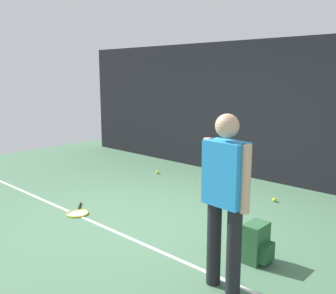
# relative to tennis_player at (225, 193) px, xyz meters

# --- Properties ---
(ground_plane) EXTENTS (12.00, 12.00, 0.00)m
(ground_plane) POSITION_rel_tennis_player_xyz_m (-1.80, 0.74, -0.97)
(ground_plane) COLOR #4C7556
(back_fence) EXTENTS (10.00, 0.10, 2.69)m
(back_fence) POSITION_rel_tennis_player_xyz_m (-1.80, 3.74, 0.38)
(back_fence) COLOR black
(back_fence) RESTS_ON ground
(court_line) EXTENTS (9.00, 0.05, 0.00)m
(court_line) POSITION_rel_tennis_player_xyz_m (-1.80, 0.13, -0.96)
(court_line) COLOR white
(court_line) RESTS_ON ground
(tennis_player) EXTENTS (0.53, 0.25, 1.70)m
(tennis_player) POSITION_rel_tennis_player_xyz_m (0.00, 0.00, 0.00)
(tennis_player) COLOR black
(tennis_player) RESTS_ON ground
(tennis_racket) EXTENTS (0.58, 0.53, 0.03)m
(tennis_racket) POSITION_rel_tennis_player_xyz_m (-2.74, 0.18, -0.95)
(tennis_racket) COLOR black
(tennis_racket) RESTS_ON ground
(backpack) EXTENTS (0.28, 0.30, 0.44)m
(backpack) POSITION_rel_tennis_player_xyz_m (-0.04, 0.69, -0.76)
(backpack) COLOR #2D6038
(backpack) RESTS_ON ground
(tennis_ball_near_player) EXTENTS (0.07, 0.07, 0.07)m
(tennis_ball_near_player) POSITION_rel_tennis_player_xyz_m (-3.49, 2.62, -0.93)
(tennis_ball_near_player) COLOR #CCE033
(tennis_ball_near_player) RESTS_ON ground
(tennis_ball_by_fence) EXTENTS (0.07, 0.07, 0.07)m
(tennis_ball_by_fence) POSITION_rel_tennis_player_xyz_m (-0.85, 2.67, -0.93)
(tennis_ball_by_fence) COLOR #CCE033
(tennis_ball_by_fence) RESTS_ON ground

